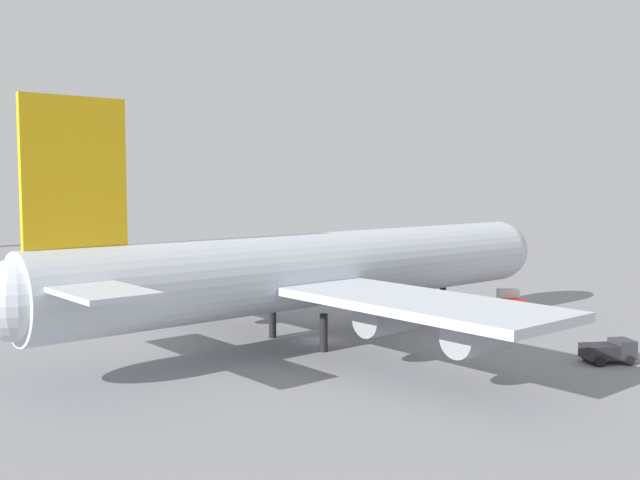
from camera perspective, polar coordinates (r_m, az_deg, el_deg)
ground_plane at (r=69.96m, az=0.00°, el=-7.75°), size 246.27×246.27×0.00m
cargo_airplane at (r=68.80m, az=-0.04°, el=-2.35°), size 61.57×53.12×21.04m
catering_truck at (r=86.78m, az=14.54°, el=-4.64°), size 4.21×4.57×2.52m
cargo_loader at (r=85.24m, az=-17.22°, el=-4.97°), size 4.18×5.68×1.95m
fuel_truck at (r=65.82m, az=21.45°, el=-7.97°), size 4.60×3.93×1.92m
safety_cone_nose at (r=91.54m, az=12.29°, el=-4.64°), size 0.56×0.56×0.80m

